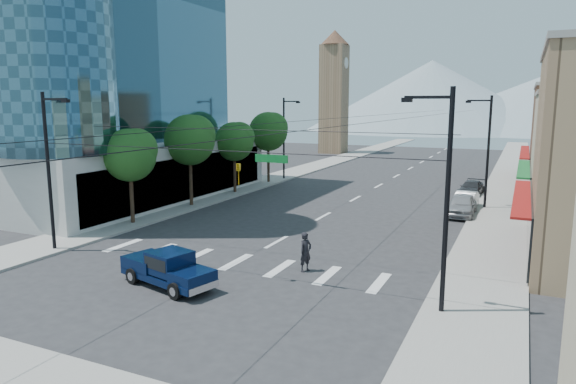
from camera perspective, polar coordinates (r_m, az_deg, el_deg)
name	(u,v)px	position (r m, az deg, el deg)	size (l,w,h in m)	color
ground	(224,271)	(26.48, -7.08, -8.68)	(160.00, 160.00, 0.00)	#28282B
sidewalk_left	(308,168)	(66.84, 2.27, 2.66)	(4.00, 120.00, 0.15)	gray
sidewalk_right	(508,179)	(61.85, 23.27, 1.29)	(4.00, 120.00, 0.15)	gray
office_tower	(55,36)	(53.31, -24.46, 15.51)	(29.50, 27.00, 30.00)	#B7B7B2
clock_tower	(334,90)	(88.50, 5.14, 11.23)	(4.80, 4.80, 20.40)	#8C6B4C
mountain_left	(431,95)	(173.63, 15.62, 10.31)	(80.00, 80.00, 22.00)	gray
mountain_right	(551,102)	(181.40, 27.22, 8.93)	(90.00, 90.00, 18.00)	gray
tree_near	(132,153)	(36.85, -16.96, 4.13)	(3.65, 3.64, 6.71)	black
tree_midnear	(191,138)	(42.27, -10.67, 5.87)	(4.09, 4.09, 7.52)	black
tree_midfar	(236,140)	(48.17, -5.81, 5.73)	(3.65, 3.64, 6.71)	black
tree_far	(270,130)	(54.27, -2.04, 6.86)	(4.09, 4.09, 7.52)	black
signal_rig	(215,183)	(24.47, -8.15, 0.96)	(21.80, 0.20, 9.00)	black
lamp_pole_nw	(285,135)	(56.74, -0.35, 6.34)	(2.00, 0.25, 9.00)	black
lamp_pole_ne	(487,148)	(43.50, 21.20, 4.63)	(2.00, 0.25, 9.00)	black
pickup_truck	(167,268)	(24.57, -13.25, -8.19)	(5.30, 2.97, 1.70)	#08173B
pedestrian	(306,252)	(25.97, 1.97, -6.66)	(0.73, 0.48, 2.01)	black
parked_car_near	(462,205)	(40.76, 18.75, -1.37)	(1.97, 4.90, 1.67)	#9B9CA0
parked_car_mid	(465,201)	(43.11, 19.09, -0.95)	(1.53, 4.40, 1.45)	silver
parked_car_far	(471,188)	(50.16, 19.70, 0.39)	(1.87, 4.59, 1.33)	#2F2F31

